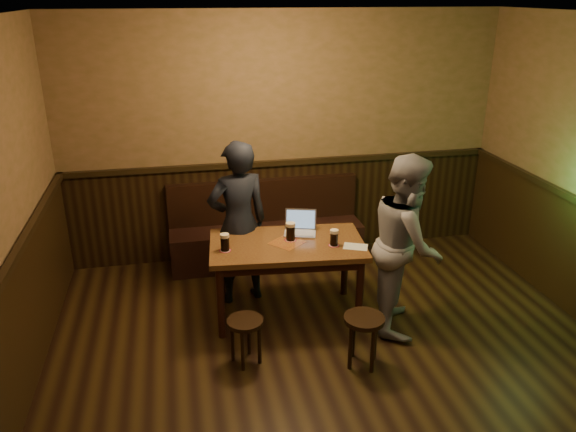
% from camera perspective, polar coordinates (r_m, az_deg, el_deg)
% --- Properties ---
extents(room, '(5.04, 6.04, 2.84)m').
position_cam_1_polar(room, '(3.99, 7.44, -4.52)').
color(room, black).
rests_on(room, ground).
extents(bench, '(2.20, 0.50, 0.95)m').
position_cam_1_polar(bench, '(6.53, -2.23, -2.08)').
color(bench, black).
rests_on(bench, ground).
extents(pub_table, '(1.51, 0.95, 0.77)m').
position_cam_1_polar(pub_table, '(5.31, -0.10, -3.72)').
color(pub_table, '#502416').
rests_on(pub_table, ground).
extents(stool_left, '(0.40, 0.40, 0.42)m').
position_cam_1_polar(stool_left, '(4.81, -4.36, -11.31)').
color(stool_left, black).
rests_on(stool_left, ground).
extents(stool_right, '(0.44, 0.44, 0.46)m').
position_cam_1_polar(stool_right, '(4.79, 7.70, -11.08)').
color(stool_right, black).
rests_on(stool_right, ground).
extents(pint_left, '(0.11, 0.11, 0.17)m').
position_cam_1_polar(pint_left, '(5.10, -6.43, -2.67)').
color(pint_left, '#A31436').
rests_on(pint_left, pub_table).
extents(pint_mid, '(0.12, 0.12, 0.18)m').
position_cam_1_polar(pint_mid, '(5.28, 0.26, -1.58)').
color(pint_mid, '#A31436').
rests_on(pint_mid, pub_table).
extents(pint_right, '(0.10, 0.10, 0.16)m').
position_cam_1_polar(pint_right, '(5.19, 4.71, -2.21)').
color(pint_right, '#A31436').
rests_on(pint_right, pub_table).
extents(laptop, '(0.36, 0.32, 0.21)m').
position_cam_1_polar(laptop, '(5.47, 1.26, -1.12)').
color(laptop, silver).
rests_on(laptop, pub_table).
extents(menu, '(0.26, 0.22, 0.00)m').
position_cam_1_polar(menu, '(5.22, 6.88, -3.11)').
color(menu, silver).
rests_on(menu, pub_table).
extents(person_suit, '(0.68, 0.51, 1.67)m').
position_cam_1_polar(person_suit, '(5.55, -5.07, -0.74)').
color(person_suit, black).
rests_on(person_suit, ground).
extents(person_grey, '(0.87, 0.98, 1.67)m').
position_cam_1_polar(person_grey, '(5.21, 11.95, -2.74)').
color(person_grey, gray).
rests_on(person_grey, ground).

